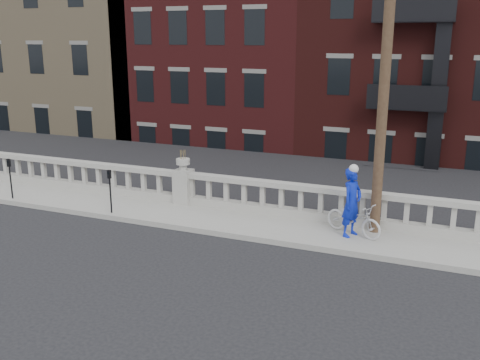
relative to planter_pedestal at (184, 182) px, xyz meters
name	(u,v)px	position (x,y,z in m)	size (l,w,h in m)	color
ground	(113,249)	(0.00, -3.95, -0.83)	(120.00, 120.00, 0.00)	black
sidewalk	(170,213)	(0.00, -0.95, -0.76)	(32.00, 2.20, 0.15)	#9A978E
balustrade	(184,188)	(0.00, 0.00, -0.19)	(28.00, 0.34, 1.03)	#9A978E
planter_pedestal	(184,182)	(0.00, 0.00, 0.00)	(0.55, 0.55, 1.76)	#9A978E
lower_level	(334,82)	(0.56, 19.09, 1.80)	(80.00, 44.00, 20.80)	#605E59
utility_pole	(387,44)	(6.20, -0.35, 4.41)	(1.60, 0.28, 10.00)	#422D1E
parking_meter_c	(10,174)	(-5.56, -1.80, 0.17)	(0.10, 0.09, 1.36)	black
parking_meter_d	(110,186)	(-1.57, -1.80, 0.17)	(0.10, 0.09, 1.36)	black
bicycle	(354,218)	(5.69, -0.81, -0.23)	(0.60, 1.73, 0.91)	silver
cyclist	(352,202)	(5.64, -0.94, 0.27)	(0.69, 0.45, 1.89)	#0C1FB4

